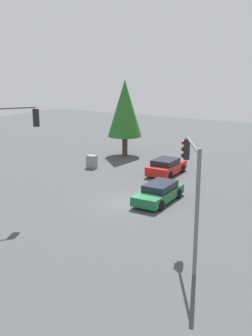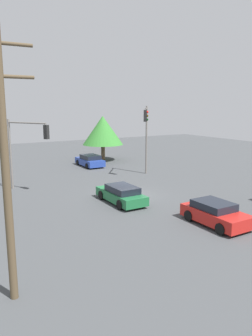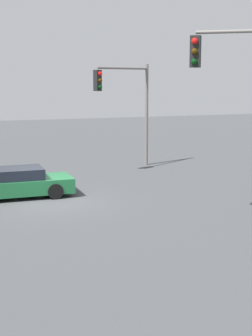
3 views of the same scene
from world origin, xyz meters
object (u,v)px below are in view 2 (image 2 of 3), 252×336
(sedan_green, at_px, (121,194))
(traffic_signal_cross, at_px, (146,129))
(traffic_signal_main, at_px, (25,142))
(sedan_red, at_px, (215,214))
(sedan_blue, at_px, (90,161))

(sedan_green, distance_m, traffic_signal_cross, 10.13)
(sedan_green, distance_m, traffic_signal_main, 8.85)
(sedan_red, height_order, traffic_signal_main, traffic_signal_main)
(sedan_red, xyz_separation_m, traffic_signal_cross, (-4.04, -13.12, 3.87))
(traffic_signal_main, xyz_separation_m, traffic_signal_cross, (-11.44, -0.05, 0.57))
(sedan_blue, height_order, traffic_signal_main, traffic_signal_main)
(traffic_signal_main, bearing_deg, traffic_signal_cross, 60.32)
(sedan_red, bearing_deg, traffic_signal_cross, -107.11)
(sedan_red, bearing_deg, sedan_green, -68.64)
(traffic_signal_main, bearing_deg, sedan_green, 6.49)
(traffic_signal_cross, bearing_deg, traffic_signal_main, -52.74)
(sedan_red, height_order, traffic_signal_cross, traffic_signal_cross)
(sedan_red, bearing_deg, sedan_blue, -93.99)
(sedan_green, bearing_deg, traffic_signal_cross, 45.33)
(sedan_red, distance_m, sedan_green, 6.95)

